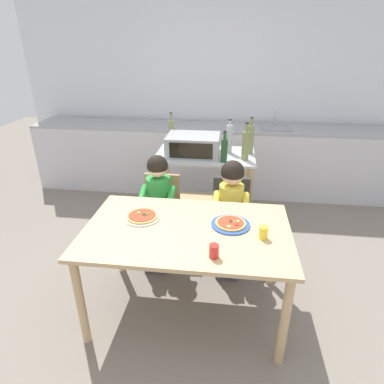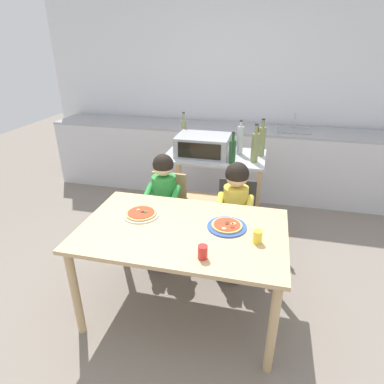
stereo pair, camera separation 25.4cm
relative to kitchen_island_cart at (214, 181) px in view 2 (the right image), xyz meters
name	(u,v)px [view 2 (the right image)]	position (x,y,z in m)	size (l,w,h in m)	color
ground_plane	(208,236)	(-0.02, -0.15, -0.60)	(10.81, 10.81, 0.00)	slate
back_wall_tiled	(233,89)	(-0.02, 1.53, 0.75)	(5.39, 0.12, 2.70)	silver
kitchen_counter	(226,160)	(-0.02, 1.12, -0.14)	(4.85, 0.60, 1.12)	silver
kitchen_island_cart	(214,181)	(0.00, 0.00, 0.00)	(1.02, 0.62, 0.90)	#B7BABF
toaster_oven	(203,145)	(-0.12, -0.03, 0.40)	(0.53, 0.40, 0.20)	#999BA0
bottle_dark_olive_oil	(184,132)	(-0.39, 0.24, 0.45)	(0.05, 0.05, 0.37)	olive
bottle_tall_green_wine	(240,140)	(0.24, 0.08, 0.45)	(0.06, 0.06, 0.35)	#ADB7B2
bottle_squat_spirits	(255,147)	(0.40, -0.12, 0.45)	(0.07, 0.07, 0.37)	olive
bottle_clear_vinegar	(262,141)	(0.45, 0.09, 0.45)	(0.07, 0.07, 0.37)	olive
bottle_slim_sauce	(258,142)	(0.41, 0.17, 0.41)	(0.05, 0.05, 0.27)	#4C2D14
bottle_brown_beer	(232,151)	(0.20, -0.21, 0.42)	(0.06, 0.06, 0.31)	#1E4723
dining_table	(182,239)	(-0.02, -1.23, 0.06)	(1.48, 0.92, 0.76)	tan
dining_chair_left	(167,209)	(-0.38, -0.49, -0.12)	(0.36, 0.36, 0.81)	tan
dining_chair_right	(235,217)	(0.29, -0.50, -0.12)	(0.36, 0.36, 0.81)	#333338
child_in_green_shirt	(162,197)	(-0.38, -0.61, 0.07)	(0.32, 0.42, 1.04)	#424C6B
child_in_yellow_shirt	(235,204)	(0.29, -0.62, 0.07)	(0.32, 0.42, 1.02)	#424C6B
pizza_plate_white	(141,214)	(-0.38, -1.12, 0.16)	(0.27, 0.27, 0.03)	white
pizza_plate_blue_rimmed	(227,226)	(0.29, -1.14, 0.16)	(0.28, 0.28, 0.03)	#3356B7
drinking_cup_red	(203,252)	(0.19, -1.54, 0.20)	(0.06, 0.06, 0.09)	red
drinking_cup_yellow	(258,237)	(0.51, -1.29, 0.20)	(0.06, 0.06, 0.09)	yellow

